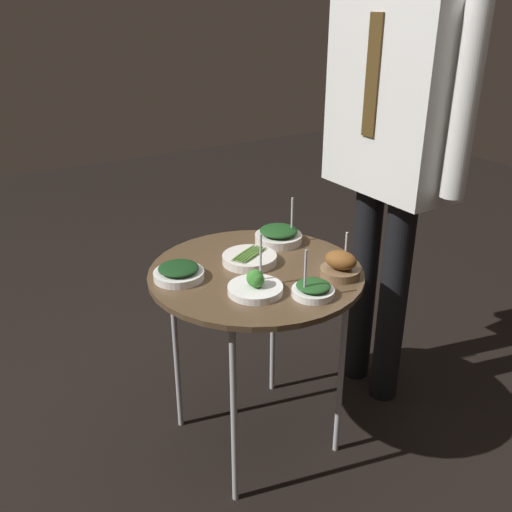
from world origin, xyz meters
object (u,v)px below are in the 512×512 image
Objects in this scene: bowl_broccoli_near_rim at (255,285)px; waiter_figure at (395,122)px; serving_cart at (256,283)px; bowl_spinach_front_left at (279,235)px; bowl_spinach_far_rim at (313,289)px; bowl_asparagus_mid_left at (249,258)px; bowl_spinach_back_left at (179,272)px; bowl_roast_mid_right at (340,266)px.

bowl_broccoli_near_rim is 0.77m from waiter_figure.
serving_cart is 0.17m from bowl_broccoli_near_rim.
bowl_spinach_front_left is 1.08× the size of bowl_spinach_far_rim.
bowl_spinach_back_left is (-0.02, -0.25, 0.01)m from bowl_asparagus_mid_left.
bowl_broccoli_near_rim is 0.25m from bowl_spinach_back_left.
bowl_spinach_far_rim is 0.69m from waiter_figure.
bowl_roast_mid_right is 0.50m from bowl_spinach_back_left.
bowl_broccoli_near_rim is 0.39m from bowl_spinach_front_left.
bowl_asparagus_mid_left is 0.10× the size of waiter_figure.
bowl_spinach_front_left is at bearing 135.92° from bowl_broccoli_near_rim.
bowl_spinach_back_left is at bearing -93.93° from bowl_asparagus_mid_left.
serving_cart is 0.40× the size of waiter_figure.
bowl_spinach_back_left reaches higher than serving_cart.
bowl_asparagus_mid_left is at bearing -172.07° from bowl_spinach_far_rim.
bowl_roast_mid_right reaches higher than bowl_spinach_back_left.
serving_cart is 0.73m from waiter_figure.
bowl_roast_mid_right is 0.87× the size of bowl_spinach_far_rim.
bowl_broccoli_near_rim reaches higher than bowl_spinach_far_rim.
bowl_broccoli_near_rim is 0.17m from bowl_spinach_far_rim.
bowl_asparagus_mid_left is 0.25m from bowl_spinach_back_left.
bowl_broccoli_near_rim reaches higher than bowl_asparagus_mid_left.
bowl_broccoli_near_rim is 1.09× the size of bowl_spinach_far_rim.
waiter_figure reaches higher than bowl_asparagus_mid_left.
bowl_spinach_far_rim is 0.09× the size of waiter_figure.
bowl_spinach_front_left reaches higher than serving_cart.
serving_cart is at bearing -11.36° from bowl_asparagus_mid_left.
bowl_spinach_front_left reaches higher than bowl_roast_mid_right.
bowl_broccoli_near_rim is at bearing 36.96° from bowl_spinach_back_left.
bowl_asparagus_mid_left is 1.14× the size of bowl_spinach_back_left.
serving_cart is at bearing -51.28° from bowl_spinach_front_left.
bowl_spinach_front_left is at bearing 99.93° from bowl_spinach_back_left.
bowl_spinach_front_left is (-0.09, 0.18, 0.01)m from bowl_asparagus_mid_left.
waiter_figure reaches higher than bowl_spinach_front_left.
waiter_figure is (0.05, 0.80, 0.38)m from bowl_spinach_back_left.
bowl_roast_mid_right is at bearing 2.48° from bowl_spinach_front_left.
waiter_figure reaches higher than bowl_roast_mid_right.
serving_cart is 4.44× the size of bowl_spinach_far_rim.
bowl_spinach_far_rim reaches higher than bowl_spinach_back_left.
serving_cart is at bearing 147.52° from bowl_broccoli_near_rim.
bowl_roast_mid_right is 0.16m from bowl_spinach_far_rim.
bowl_broccoli_near_rim is at bearing -128.05° from bowl_spinach_far_rim.
serving_cart is 3.84× the size of bowl_asparagus_mid_left.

